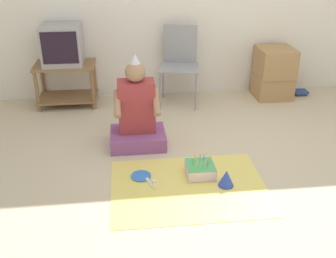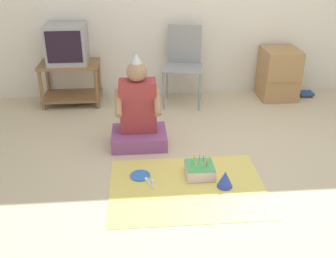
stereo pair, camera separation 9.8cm
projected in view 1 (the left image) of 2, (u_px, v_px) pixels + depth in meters
ground_plane at (231, 171)px, 3.48m from camera, size 16.00×16.00×0.00m
tv_stand at (66, 80)px, 4.72m from camera, size 0.70×0.45×0.51m
tv at (62, 45)px, 4.53m from camera, size 0.45×0.44×0.46m
folding_chair at (180, 59)px, 4.71m from camera, size 0.53×0.50×0.92m
cardboard_box_stack at (274, 73)px, 4.95m from camera, size 0.45×0.45×0.63m
book_pile at (300, 92)px, 5.13m from camera, size 0.18×0.15×0.06m
person_seated at (137, 116)px, 3.80m from camera, size 0.54×0.42×0.91m
party_cloth at (189, 187)px, 3.25m from camera, size 1.28×0.95×0.01m
birthday_cake at (200, 169)px, 3.39m from camera, size 0.24×0.24×0.17m
party_hat_blue at (226, 178)px, 3.24m from camera, size 0.13×0.13×0.14m
paper_plate at (141, 176)px, 3.38m from camera, size 0.17×0.17×0.01m
plastic_spoon_near at (148, 180)px, 3.32m from camera, size 0.05×0.14×0.01m
plastic_spoon_far at (154, 182)px, 3.30m from camera, size 0.04×0.15×0.01m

